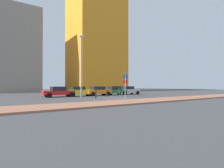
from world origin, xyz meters
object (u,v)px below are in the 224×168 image
Objects in this scene: parked_car_green at (114,91)px; parking_meter at (119,91)px; traffic_bollard_mid at (107,93)px; parked_car_silver at (128,90)px; parking_sign_post at (125,83)px; parked_car_orange at (98,91)px; traffic_bollard_near at (96,94)px; parked_car_yellow at (80,91)px; parked_car_red at (59,92)px; street_lamp at (81,61)px.

parked_car_green reaches higher than parking_meter.
parked_car_green is 4.86m from traffic_bollard_mid.
parking_sign_post reaches higher than parked_car_silver.
traffic_bollard_near is (-2.94, -4.99, -0.26)m from parked_car_orange.
traffic_bollard_mid is at bearing -51.59° from parked_car_yellow.
traffic_bollard_near is 1.03× the size of traffic_bollard_mid.
parked_car_silver reaches higher than traffic_bollard_mid.
traffic_bollard_near is at bearing -90.11° from parked_car_yellow.
parking_sign_post is (-2.79, -6.69, 1.20)m from parked_car_green.
parked_car_orange is 1.32× the size of parking_sign_post.
parked_car_red reaches higher than traffic_bollard_mid.
traffic_bollard_mid is (-0.24, -3.14, -0.27)m from parked_car_orange.
parked_car_silver is (12.24, -0.15, 0.02)m from parked_car_red.
traffic_bollard_near is at bearing -172.92° from parking_meter.
parked_car_yellow is 2.95m from parked_car_orange.
traffic_bollard_mid is at bearing -136.32° from parked_car_green.
parked_car_red reaches higher than traffic_bollard_near.
parking_sign_post is (-5.74, -6.68, 1.19)m from parked_car_silver.
parked_car_yellow is at bearing 89.89° from traffic_bollard_near.
parked_car_yellow reaches higher than traffic_bollard_near.
parked_car_green is (9.29, -0.14, 0.01)m from parked_car_red.
parked_car_red is 5.68m from street_lamp.
traffic_bollard_mid is at bearing -152.66° from parked_car_silver.
parked_car_silver is at bearing 27.34° from traffic_bollard_mid.
traffic_bollard_mid is at bearing -94.44° from parked_car_orange.
parking_meter is at bearing -49.12° from traffic_bollard_mid.
parked_car_red is 1.07× the size of parked_car_silver.
street_lamp is 5.75m from traffic_bollard_mid.
parking_sign_post is 3.72m from traffic_bollard_mid.
street_lamp is (-5.08, 1.26, 3.87)m from parking_meter.
parked_car_silver reaches higher than parked_car_orange.
parked_car_yellow is at bearing -1.73° from parked_car_red.
parked_car_red is 1.43× the size of parking_sign_post.
parked_car_green is (3.27, 0.21, -0.01)m from parked_car_orange.
parked_car_green is at bearing -0.84° from parked_car_red.
parked_car_silver is 1.34× the size of parking_sign_post.
traffic_bollard_mid is at bearing 34.32° from traffic_bollard_near.
parked_car_red is 1.02× the size of parked_car_green.
parking_meter is at bearing -138.31° from parked_car_silver.
parking_sign_post is 0.38× the size of street_lamp.
parked_car_silver is 7.27m from traffic_bollard_mid.
traffic_bollard_near is at bearing 156.31° from parking_sign_post.
parking_meter is 0.16× the size of street_lamp.
parked_car_silver reaches higher than parking_meter.
street_lamp is 8.09× the size of traffic_bollard_near.
parked_car_silver is at bearing -0.71° from parked_car_red.
traffic_bollard_mid is at bearing 102.08° from parking_sign_post.
parked_car_silver is 11.60m from street_lamp.
parked_car_green is 3.34× the size of parking_meter.
parked_car_silver is at bearing 41.69° from parking_meter.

